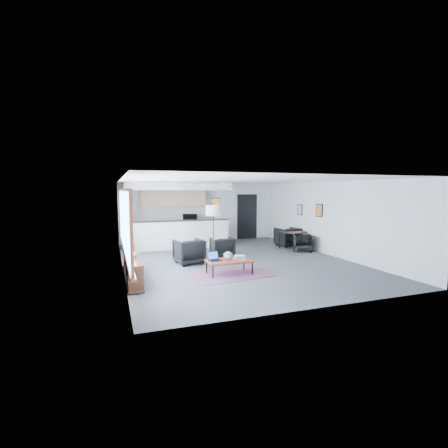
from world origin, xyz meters
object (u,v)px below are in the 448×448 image
object	(u,v)px
coffee_table	(229,261)
dining_chair_near	(303,244)
dining_table	(293,233)
dining_chair_far	(288,238)
laptop	(214,258)
microwave	(190,217)
ceramic_pot	(228,256)
floor_lamp	(213,212)
armchair_right	(222,246)
armchair_left	(189,250)
book_stack	(240,257)

from	to	relation	value
coffee_table	dining_chair_near	world-z (taller)	dining_chair_near
dining_table	dining_chair_far	distance (m)	0.56
dining_table	laptop	bearing A→B (deg)	-146.17
coffee_table	microwave	size ratio (longest dim) A/B	2.07
ceramic_pot	floor_lamp	size ratio (longest dim) A/B	0.14
laptop	floor_lamp	world-z (taller)	floor_lamp
dining_chair_far	microwave	xyz separation A→B (m)	(-3.52, 2.33, 0.77)
coffee_table	armchair_right	distance (m)	2.31
coffee_table	dining_table	world-z (taller)	dining_table
laptop	armchair_right	world-z (taller)	armchair_right
ceramic_pot	armchair_left	xyz separation A→B (m)	(-0.69, 1.69, -0.10)
laptop	dining_chair_near	size ratio (longest dim) A/B	0.63
ceramic_pot	dining_table	distance (m)	4.75
ceramic_pot	floor_lamp	world-z (taller)	floor_lamp
coffee_table	book_stack	distance (m)	0.36
armchair_right	microwave	bearing A→B (deg)	-82.95
armchair_right	ceramic_pot	bearing A→B (deg)	76.57
dining_chair_far	armchair_left	bearing A→B (deg)	17.06
coffee_table	dining_chair_far	size ratio (longest dim) A/B	1.68
armchair_left	dining_chair_far	distance (m)	4.82
armchair_right	dining_table	size ratio (longest dim) A/B	0.73
coffee_table	laptop	bearing A→B (deg)	166.75
laptop	coffee_table	bearing A→B (deg)	-27.64
coffee_table	floor_lamp	bearing A→B (deg)	82.59
ceramic_pot	dining_chair_near	bearing A→B (deg)	30.73
book_stack	armchair_left	world-z (taller)	armchair_left
armchair_right	dining_chair_far	distance (m)	3.38
laptop	armchair_left	distance (m)	1.58
dining_chair_near	book_stack	bearing A→B (deg)	-123.06
dining_table	dining_chair_far	bearing A→B (deg)	82.61
laptop	dining_chair_near	bearing A→B (deg)	11.57
ceramic_pot	floor_lamp	bearing A→B (deg)	82.51
dining_chair_near	dining_chair_far	world-z (taller)	dining_chair_far
ceramic_pot	dining_chair_far	world-z (taller)	dining_chair_far
coffee_table	ceramic_pot	size ratio (longest dim) A/B	4.98
dining_table	dining_chair_near	xyz separation A→B (m)	(0.06, -0.63, -0.32)
dining_chair_near	dining_chair_far	xyz separation A→B (m)	(0.00, 1.12, 0.07)
coffee_table	laptop	size ratio (longest dim) A/B	3.26
ceramic_pot	book_stack	world-z (taller)	ceramic_pot
ceramic_pot	microwave	xyz separation A→B (m)	(0.30, 5.73, 0.61)
floor_lamp	microwave	distance (m)	3.47
book_stack	dining_chair_far	world-z (taller)	dining_chair_far
laptop	dining_chair_far	bearing A→B (deg)	22.48
dining_table	microwave	bearing A→B (deg)	140.77
armchair_right	floor_lamp	bearing A→B (deg)	4.68
dining_chair_far	laptop	bearing A→B (deg)	34.24
ceramic_pot	microwave	bearing A→B (deg)	87.02
coffee_table	dining_table	xyz separation A→B (m)	(3.71, 2.84, 0.25)
dining_chair_far	ceramic_pot	bearing A→B (deg)	37.95
book_stack	coffee_table	bearing A→B (deg)	-167.66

